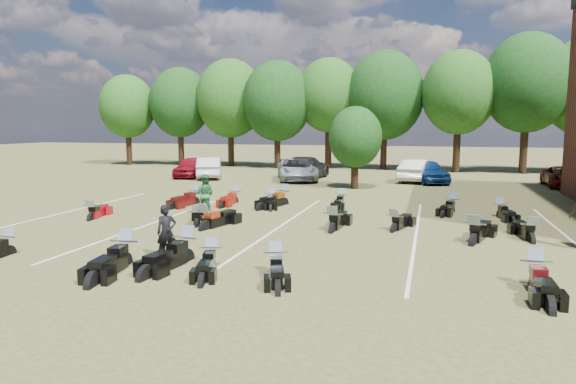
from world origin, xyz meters
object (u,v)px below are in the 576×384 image
(person_green, at_px, (205,195))
(motorcycle_0, at_px, (8,255))
(motorcycle_3, at_px, (276,274))
(person_black, at_px, (167,232))
(car_0, at_px, (191,167))
(motorcycle_7, at_px, (91,220))
(car_4, at_px, (427,171))
(motorcycle_14, at_px, (195,204))

(person_green, distance_m, motorcycle_0, 8.34)
(motorcycle_3, bearing_deg, person_black, 151.43)
(person_green, xyz_separation_m, motorcycle_0, (-2.73, -7.83, -0.88))
(car_0, xyz_separation_m, person_black, (9.83, -21.45, 0.04))
(motorcycle_3, xyz_separation_m, motorcycle_7, (-9.39, 5.21, 0.00))
(person_black, height_order, person_green, person_green)
(car_4, relative_size, motorcycle_0, 2.28)
(person_black, relative_size, person_green, 0.89)
(motorcycle_7, height_order, motorcycle_14, motorcycle_14)
(motorcycle_0, xyz_separation_m, motorcycle_7, (-1.18, 5.47, 0.00))
(car_4, height_order, motorcycle_0, car_4)
(motorcycle_7, bearing_deg, person_black, 129.19)
(car_0, bearing_deg, person_black, -74.95)
(car_4, distance_m, motorcycle_3, 23.18)
(person_black, xyz_separation_m, motorcycle_0, (-4.77, -0.85, -0.78))
(car_4, distance_m, motorcycle_14, 16.65)
(car_0, xyz_separation_m, motorcycle_7, (3.88, -16.84, -0.75))
(person_black, distance_m, motorcycle_14, 10.40)
(motorcycle_3, bearing_deg, car_0, 102.36)
(motorcycle_3, bearing_deg, motorcycle_0, 163.10)
(motorcycle_7, relative_size, motorcycle_14, 0.88)
(motorcycle_14, bearing_deg, car_4, 59.67)
(person_black, height_order, motorcycle_14, person_black)
(car_0, height_order, person_black, person_black)
(car_4, height_order, motorcycle_3, car_4)
(car_4, distance_m, motorcycle_0, 25.97)
(car_0, relative_size, motorcycle_14, 1.84)
(car_0, relative_size, person_black, 2.80)
(person_black, relative_size, motorcycle_0, 0.78)
(car_0, height_order, motorcycle_7, car_0)
(car_4, bearing_deg, person_black, -128.28)
(person_green, distance_m, motorcycle_14, 3.32)
(person_green, height_order, motorcycle_0, person_green)
(car_4, height_order, motorcycle_14, car_4)
(motorcycle_0, bearing_deg, motorcycle_14, 83.09)
(car_0, relative_size, motorcycle_0, 2.20)
(car_4, xyz_separation_m, person_green, (-9.01, -15.32, 0.10))
(person_green, height_order, motorcycle_3, person_green)
(person_green, bearing_deg, motorcycle_0, 64.54)
(car_4, xyz_separation_m, motorcycle_14, (-10.79, -12.66, -0.78))
(motorcycle_3, xyz_separation_m, motorcycle_14, (-7.25, 10.24, 0.00))
(car_0, height_order, motorcycle_0, car_0)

